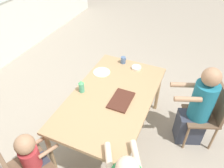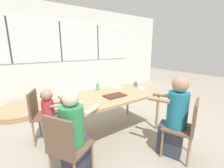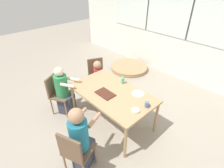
% 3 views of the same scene
% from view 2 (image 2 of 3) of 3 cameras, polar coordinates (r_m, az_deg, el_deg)
% --- Properties ---
extents(ground_plane, '(16.00, 16.00, 0.00)m').
position_cam_2_polar(ground_plane, '(2.97, 0.00, -17.81)').
color(ground_plane, gray).
extents(wall_back_with_windows, '(8.40, 0.08, 2.80)m').
position_cam_2_polar(wall_back_with_windows, '(4.98, -18.86, 11.52)').
color(wall_back_with_windows, silver).
rests_on(wall_back_with_windows, ground_plane).
extents(dining_table, '(1.62, 0.94, 0.75)m').
position_cam_2_polar(dining_table, '(2.67, 0.00, -5.00)').
color(dining_table, tan).
rests_on(dining_table, ground_plane).
extents(chair_for_woman_green_shirt, '(0.55, 0.55, 0.87)m').
position_cam_2_polar(chair_for_woman_green_shirt, '(1.82, -17.33, -21.19)').
color(chair_for_woman_green_shirt, brown).
rests_on(chair_for_woman_green_shirt, ground_plane).
extents(chair_for_man_blue_shirt, '(0.52, 0.52, 0.87)m').
position_cam_2_polar(chair_for_man_blue_shirt, '(2.36, 26.46, -13.57)').
color(chair_for_man_blue_shirt, brown).
rests_on(chair_for_man_blue_shirt, ground_plane).
extents(chair_for_toddler, '(0.53, 0.53, 0.87)m').
position_cam_2_polar(chair_for_toddler, '(2.78, -25.83, -9.38)').
color(chair_for_toddler, brown).
rests_on(chair_for_toddler, ground_plane).
extents(person_woman_green_shirt, '(0.55, 0.47, 1.11)m').
position_cam_2_polar(person_woman_green_shirt, '(1.93, -13.93, -19.32)').
color(person_woman_green_shirt, '#333847').
rests_on(person_woman_green_shirt, ground_plane).
extents(person_man_blue_shirt, '(0.44, 0.57, 1.18)m').
position_cam_2_polar(person_man_blue_shirt, '(2.37, 22.59, -12.41)').
color(person_man_blue_shirt, '#333847').
rests_on(person_man_blue_shirt, ground_plane).
extents(person_toddler, '(0.40, 0.32, 0.90)m').
position_cam_2_polar(person_toddler, '(2.78, -22.54, -10.83)').
color(person_toddler, '#333847').
rests_on(person_toddler, ground_plane).
extents(food_tray_dark, '(0.36, 0.23, 0.02)m').
position_cam_2_polar(food_tray_dark, '(2.52, 1.05, -4.46)').
color(food_tray_dark, '#472319').
rests_on(food_tray_dark, dining_table).
extents(coffee_mug, '(0.08, 0.07, 0.10)m').
position_cam_2_polar(coffee_mug, '(3.18, 8.95, -0.09)').
color(coffee_mug, slate).
rests_on(coffee_mug, dining_table).
extents(sippy_cup, '(0.07, 0.07, 0.16)m').
position_cam_2_polar(sippy_cup, '(2.89, -5.52, -0.71)').
color(sippy_cup, '#4CA57F').
rests_on(sippy_cup, dining_table).
extents(bowl_white_shallow, '(0.13, 0.13, 0.03)m').
position_cam_2_polar(bowl_white_shallow, '(3.00, 11.06, -1.67)').
color(bowl_white_shallow, silver).
rests_on(bowl_white_shallow, dining_table).
extents(plate_tortillas, '(0.23, 0.23, 0.01)m').
position_cam_2_polar(plate_tortillas, '(3.11, 2.14, -1.09)').
color(plate_tortillas, beige).
rests_on(plate_tortillas, dining_table).
extents(folded_table_stack, '(1.16, 1.16, 0.12)m').
position_cam_2_polar(folded_table_stack, '(4.32, -31.67, -8.66)').
color(folded_table_stack, tan).
rests_on(folded_table_stack, ground_plane).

